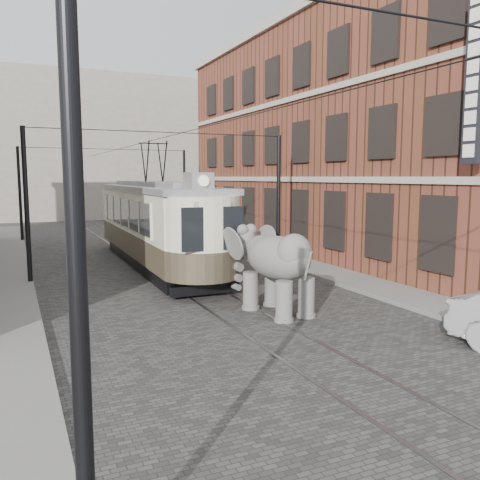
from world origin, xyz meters
name	(u,v)px	position (x,y,z in m)	size (l,w,h in m)	color
ground	(225,305)	(0.00, 0.00, 0.00)	(120.00, 120.00, 0.00)	#45423F
tram_rails	(225,305)	(0.00, 0.00, 0.01)	(1.54, 80.00, 0.02)	slate
sidewalk_right	(374,287)	(6.00, 0.00, 0.07)	(2.00, 60.00, 0.15)	slate
sidewalk_left	(3,328)	(-6.50, 0.00, 0.07)	(2.00, 60.00, 0.15)	slate
brick_building	(345,143)	(11.00, 9.00, 6.00)	(8.00, 26.00, 12.00)	brown
distant_block	(74,148)	(0.00, 40.00, 7.00)	(28.00, 10.00, 14.00)	gray
catenary	(172,205)	(-0.20, 5.00, 3.00)	(11.00, 30.20, 6.00)	black
tram	(155,204)	(-0.04, 8.33, 2.85)	(2.96, 14.35, 5.69)	beige
elephant	(278,271)	(1.12, -1.49, 1.31)	(2.36, 4.28, 2.62)	#64615D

